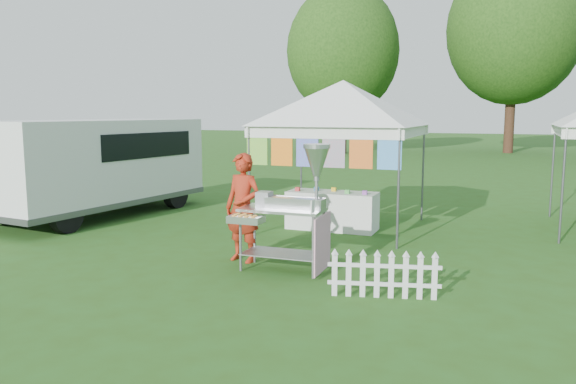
% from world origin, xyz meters
% --- Properties ---
extents(ground, '(120.00, 120.00, 0.00)m').
position_xyz_m(ground, '(0.00, 0.00, 0.00)').
color(ground, '#2B4F16').
rests_on(ground, ground).
extents(canopy_main, '(4.24, 4.24, 3.45)m').
position_xyz_m(canopy_main, '(0.00, 3.49, 2.99)').
color(canopy_main, '#59595E').
rests_on(canopy_main, ground).
extents(tree_left, '(6.40, 6.40, 9.53)m').
position_xyz_m(tree_left, '(-6.00, 24.00, 5.83)').
color(tree_left, '#332012').
rests_on(tree_left, ground).
extents(tree_mid, '(7.60, 7.60, 11.52)m').
position_xyz_m(tree_mid, '(3.00, 28.00, 7.14)').
color(tree_mid, '#332012').
rests_on(tree_mid, ground).
extents(donut_cart, '(1.37, 0.97, 1.91)m').
position_xyz_m(donut_cart, '(0.27, 0.10, 1.12)').
color(donut_cart, gray).
rests_on(donut_cart, ground).
extents(vendor, '(0.70, 0.52, 1.73)m').
position_xyz_m(vendor, '(-0.71, 0.37, 0.87)').
color(vendor, '#A02713').
rests_on(vendor, ground).
extents(cargo_van, '(2.69, 5.47, 2.19)m').
position_xyz_m(cargo_van, '(-5.60, 2.87, 1.18)').
color(cargo_van, silver).
rests_on(cargo_van, ground).
extents(picket_fence, '(1.40, 0.38, 0.56)m').
position_xyz_m(picket_fence, '(1.76, -0.60, 0.29)').
color(picket_fence, silver).
rests_on(picket_fence, ground).
extents(display_table, '(1.80, 0.70, 0.77)m').
position_xyz_m(display_table, '(-0.13, 3.26, 0.38)').
color(display_table, white).
rests_on(display_table, ground).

